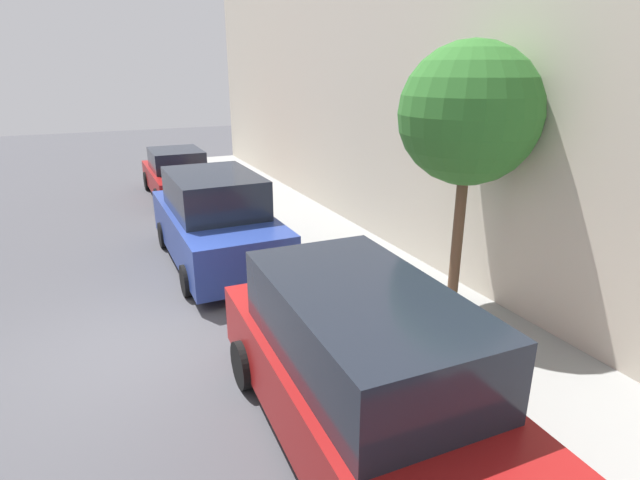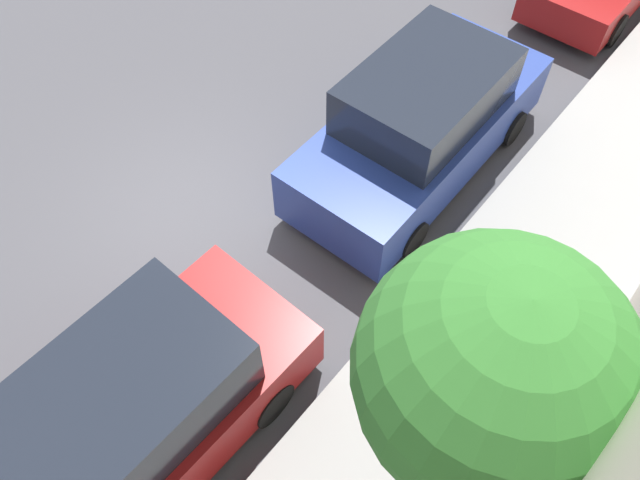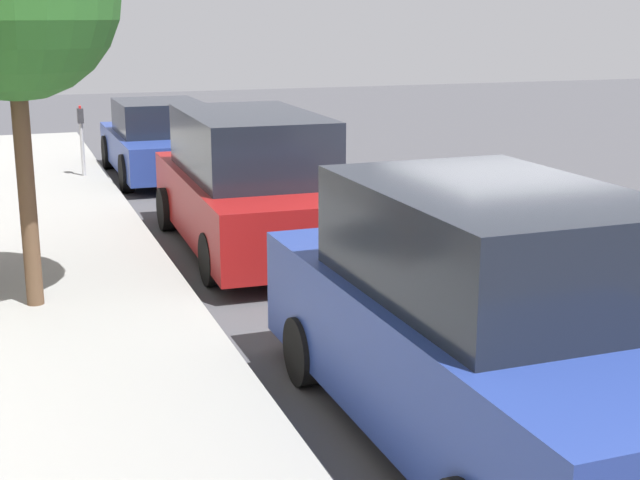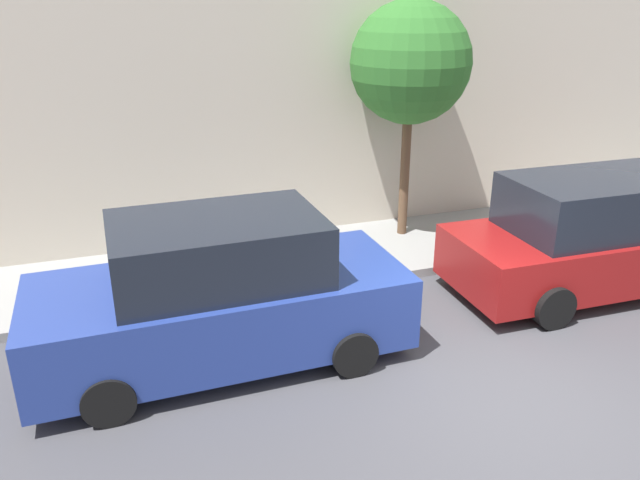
% 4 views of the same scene
% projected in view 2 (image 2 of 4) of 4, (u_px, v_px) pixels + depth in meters
% --- Properties ---
extents(ground_plane, '(60.00, 60.00, 0.00)m').
position_uv_depth(ground_plane, '(193.00, 213.00, 9.87)').
color(ground_plane, '#424247').
extents(sidewalk, '(2.50, 32.00, 0.15)m').
position_uv_depth(sidewalk, '(447.00, 394.00, 8.07)').
color(sidewalk, gray).
rests_on(sidewalk, ground_plane).
extents(parked_minivan_second, '(2.03, 4.95, 1.90)m').
position_uv_depth(parked_minivan_second, '(115.00, 434.00, 6.92)').
color(parked_minivan_second, maroon).
rests_on(parked_minivan_second, ground_plane).
extents(parked_suv_third, '(2.08, 4.82, 1.98)m').
position_uv_depth(parked_suv_third, '(421.00, 123.00, 9.70)').
color(parked_suv_third, navy).
rests_on(parked_suv_third, ground_plane).
extents(street_tree, '(2.19, 2.19, 4.35)m').
position_uv_depth(street_tree, '(493.00, 372.00, 4.72)').
color(street_tree, brown).
rests_on(street_tree, sidewalk).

